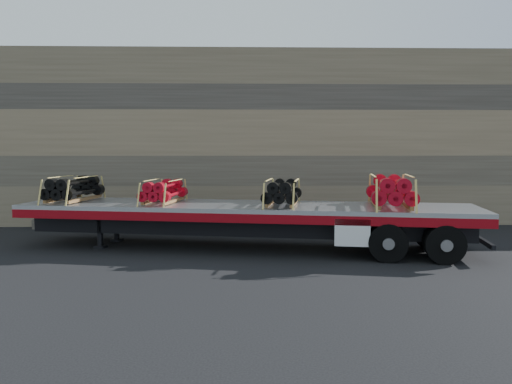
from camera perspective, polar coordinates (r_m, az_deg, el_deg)
ground at (r=15.02m, az=0.57°, el=-6.85°), size 120.00×120.00×0.00m
rock_wall at (r=21.20m, az=-0.07°, el=6.12°), size 44.00×3.00×7.00m
trailer at (r=15.35m, az=-1.24°, el=-3.97°), size 14.07×5.11×1.38m
bundle_front at (r=17.12m, az=-20.11°, el=0.27°), size 1.45×2.32×0.76m
bundle_midfront at (r=15.88m, az=-10.50°, el=0.01°), size 1.31×2.09×0.69m
bundle_midrear at (r=15.06m, az=3.05°, el=-0.10°), size 1.39×2.21×0.73m
bundle_rear at (r=15.07m, az=15.14°, el=0.02°), size 1.67×2.67×0.88m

